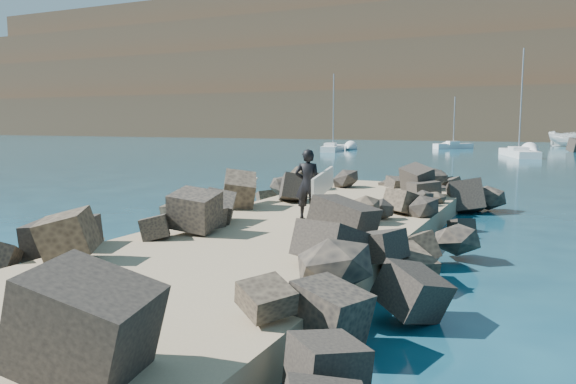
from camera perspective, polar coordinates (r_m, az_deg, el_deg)
name	(u,v)px	position (r m, az deg, el deg)	size (l,w,h in m)	color
ground	(304,243)	(15.17, 1.60, -5.21)	(800.00, 800.00, 0.00)	#0F384C
jetty	(270,247)	(13.33, -1.83, -5.60)	(6.00, 26.00, 0.60)	#8C7759
riprap_left	(181,226)	(15.20, -10.78, -3.39)	(2.60, 22.00, 1.00)	black
riprap_right	(397,246)	(12.76, 10.97, -5.39)	(2.60, 22.00, 1.00)	black
headland	(571,76)	(174.13, 26.78, 10.49)	(360.00, 140.00, 32.00)	#2D4919
surfboard_resting	(237,192)	(17.96, -5.15, 0.03)	(0.54, 2.15, 0.07)	silver
boat_imported	(569,138)	(86.17, 26.64, 4.89)	(2.19, 5.82, 2.25)	white
surfer_with_board	(310,184)	(15.28, 2.23, 0.82)	(1.06, 2.36, 1.91)	black
sailboat_a	(333,148)	(64.69, 4.57, 4.46)	(3.05, 7.58, 8.89)	silver
sailboat_c	(519,153)	(58.55, 22.38, 3.69)	(4.25, 8.97, 10.40)	silver
sailboat_b	(453,146)	(73.87, 16.43, 4.52)	(4.54, 4.67, 6.63)	silver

